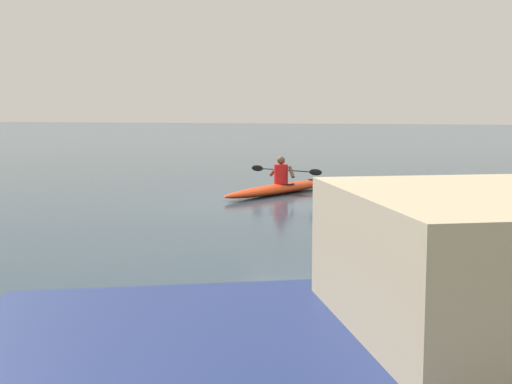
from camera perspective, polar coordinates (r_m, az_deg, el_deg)
The scene contains 3 objects.
ground_plane at distance 16.76m, azimuth 3.09°, elevation -0.96°, with size 160.00×160.00×0.00m, color #283D4C.
kayak at distance 18.75m, azimuth 2.11°, elevation 0.30°, with size 2.46×4.48×0.27m.
kayaker at distance 18.69m, azimuth 2.08°, elevation 1.61°, with size 2.13×1.00×0.72m.
Camera 1 is at (-3.15, 16.30, 2.29)m, focal length 49.45 mm.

